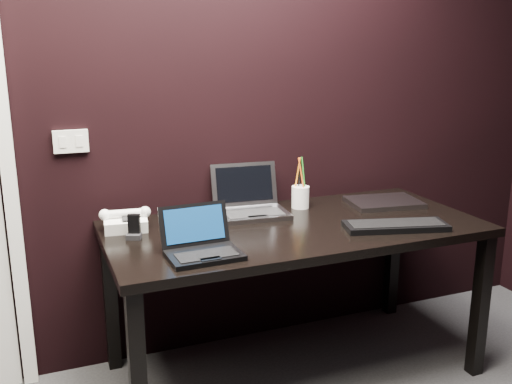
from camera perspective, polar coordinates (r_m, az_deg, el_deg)
name	(u,v)px	position (r m, az deg, el deg)	size (l,w,h in m)	color
wall_back	(204,96)	(2.76, -5.25, 9.58)	(4.00, 4.00, 0.00)	black
wall_switch	(71,141)	(2.66, -18.04, 4.84)	(0.15, 0.02, 0.10)	silver
desk	(295,241)	(2.63, 3.90, -4.87)	(1.70, 0.80, 0.74)	black
netbook	(202,246)	(2.23, -5.47, -5.39)	(0.29, 0.26, 0.18)	black
silver_laptop	(250,205)	(2.75, -0.58, -1.35)	(0.36, 0.33, 0.23)	gray
ext_keyboard	(396,226)	(2.61, 13.79, -3.29)	(0.48, 0.27, 0.03)	black
closed_laptop	(384,202)	(2.99, 12.66, -1.00)	(0.39, 0.30, 0.02)	#98979C
desk_phone	(125,221)	(2.58, -12.92, -2.82)	(0.23, 0.19, 0.11)	white
mobile_phone	(134,229)	(2.46, -12.10, -3.68)	(0.07, 0.07, 0.10)	black
pen_cup	(300,196)	(2.86, 4.46, -0.41)	(0.11, 0.11, 0.26)	white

